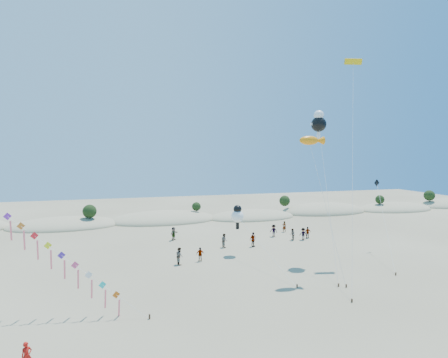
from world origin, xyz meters
TOP-DOWN VIEW (x-y plane):
  - ground at (0.00, 0.00)m, footprint 160.00×160.00m
  - dune_ridge at (1.06, 45.14)m, footprint 145.30×11.49m
  - fish_kite at (10.58, 12.52)m, footprint 2.62×4.81m
  - cartoon_kite_low at (5.93, 21.35)m, footprint 2.47×12.74m
  - cartoon_kite_high at (14.27, 17.65)m, footprint 4.02×9.96m
  - parafoil_kite at (18.45, 17.51)m, footprint 9.44×13.14m
  - dark_kite at (22.19, 16.74)m, footprint 5.74×9.96m
  - flyer_foreground at (-12.68, 2.24)m, footprint 0.67×0.60m
  - beachgoers at (8.13, 25.68)m, footprint 20.14×12.54m

SIDE VIEW (x-z plane):
  - ground at x=0.00m, z-range 0.00..0.00m
  - dune_ridge at x=1.06m, z-range -2.67..2.90m
  - flyer_foreground at x=-12.68m, z-range 0.00..1.54m
  - beachgoers at x=8.13m, z-range -0.06..1.79m
  - cartoon_kite_low at x=5.93m, z-range 1.74..7.60m
  - dark_kite at x=22.19m, z-range 1.56..10.25m
  - fish_kite at x=10.58m, z-range 6.33..19.97m
  - cartoon_kite_high at x=14.27m, z-range 6.98..23.72m
  - parafoil_kite at x=18.45m, z-range 10.34..33.13m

